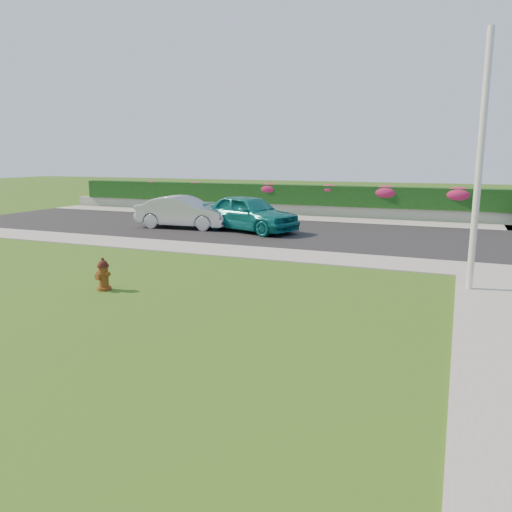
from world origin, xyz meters
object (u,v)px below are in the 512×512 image
at_px(sedan_teal, 249,213).
at_px(utility_pole, 480,165).
at_px(fire_hydrant, 103,275).
at_px(sedan_silver, 184,212).

height_order(sedan_teal, utility_pole, utility_pole).
relative_size(fire_hydrant, utility_pole, 0.13).
relative_size(sedan_teal, sedan_silver, 1.07).
xyz_separation_m(sedan_teal, utility_pole, (8.89, -6.90, 2.24)).
distance_m(sedan_silver, utility_pole, 13.98).
bearing_deg(sedan_teal, utility_pole, -108.99).
relative_size(sedan_teal, utility_pole, 0.76).
xyz_separation_m(fire_hydrant, sedan_teal, (-0.48, 10.33, 0.45)).
bearing_deg(fire_hydrant, utility_pole, 34.38).
distance_m(fire_hydrant, utility_pole, 9.47).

